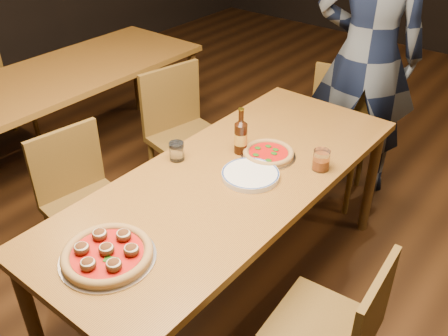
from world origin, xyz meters
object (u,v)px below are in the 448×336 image
Objects in this scene: chair_main_nw at (90,208)px; chair_end at (333,136)px; pizza_meatball at (107,254)px; amber_glass at (321,160)px; diner at (368,56)px; beer_bottle at (241,137)px; table_main at (231,188)px; chair_main_sw at (191,140)px; chair_main_e at (321,326)px; table_left at (65,81)px; pizza_margherita at (268,153)px; plate_stack at (250,175)px; water_glass at (177,151)px.

chair_main_nw is 1.62m from chair_end.
pizza_meatball is (0.67, -0.39, 0.34)m from chair_main_nw.
pizza_meatball is 3.61× the size of amber_glass.
chair_end is at bearing 53.57° from diner.
chair_end is 1.02m from beer_bottle.
table_main is at bearing -133.37° from amber_glass.
chair_main_sw is 1.56m from chair_main_e.
pizza_margherita reaches higher than table_left.
plate_stack is (0.04, -0.21, -0.00)m from pizza_margherita.
chair_end is (0.68, 0.65, -0.02)m from chair_main_sw.
chair_main_nw is at bearing -153.22° from plate_stack.
chair_main_e is at bearing -76.85° from chair_end.
diner is (0.73, 0.89, 0.47)m from chair_main_sw.
beer_bottle is at bearing -125.09° from chair_main_e.
chair_main_nw is at bearing -140.70° from pizza_margherita.
chair_end is 0.96m from amber_glass.
pizza_margherita is (0.75, -0.24, 0.30)m from chair_main_sw.
amber_glass is (0.30, 0.32, 0.12)m from table_main.
table_left is 5.46× the size of pizza_meatball.
amber_glass is (0.22, 0.27, 0.04)m from plate_stack.
chair_main_sw reaches higher than chair_main_nw.
table_main is 8.37× the size of beer_bottle.
chair_main_sw is at bearing 9.84° from chair_main_nw.
pizza_meatball is (-0.02, -0.73, 0.10)m from table_main.
table_main is at bearing 9.14° from water_glass.
chair_main_sw is at bearing 162.35° from pizza_margherita.
chair_main_sw reaches higher than water_glass.
chair_main_sw is 1.08m from amber_glass.
chair_main_nw is 3.16× the size of pizza_margherita.
plate_stack is (0.08, 0.05, 0.08)m from table_main.
chair_main_e is at bearing -30.50° from beer_bottle.
beer_bottle is 0.13× the size of diner.
chair_end is 3.31× the size of plate_stack.
plate_stack is 1.14× the size of beer_bottle.
chair_end is (-0.70, 1.39, 0.03)m from chair_main_e.
plate_stack is 2.68× the size of amber_glass.
table_left is at bearing -107.56° from chair_main_e.
chair_end is at bearing -157.88° from chair_main_e.
plate_stack reaches higher than table_main.
pizza_margherita reaches higher than table_main.
pizza_margherita is at bearing -166.99° from amber_glass.
pizza_meatball is 3.94× the size of water_glass.
plate_stack is at bearing 32.25° from table_main.
chair_main_e is (0.66, -0.24, -0.26)m from table_main.
amber_glass is at bearing 31.37° from water_glass.
plate_stack is (0.12, -1.10, 0.31)m from chair_end.
chair_main_e is at bearing -12.96° from table_left.
pizza_meatball is at bearing -106.79° from amber_glass.
diner is (0.02, 1.38, 0.27)m from table_main.
chair_end is (1.66, 0.85, -0.23)m from table_left.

